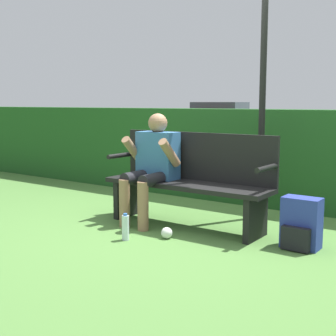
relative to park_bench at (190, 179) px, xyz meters
The scene contains 9 objects.
ground_plane 0.49m from the park_bench, 90.00° to the right, with size 40.00×40.00×0.00m, color #4C7A38.
hedge_back 1.37m from the park_bench, 90.00° to the left, with size 12.00×0.41×1.18m.
park_bench is the anchor object (origin of this frame).
person_seated 0.44m from the park_bench, 162.32° to the right, with size 0.57×0.57×1.14m.
backpack 1.24m from the park_bench, ahead, with size 0.32×0.25×0.45m.
water_bottle 0.89m from the park_bench, 103.75° to the right, with size 0.07×0.07×0.25m.
signpost 1.47m from the park_bench, 57.95° to the left, with size 0.47×0.09×2.97m.
parked_car 11.11m from the park_bench, 117.51° to the left, with size 2.62×4.57×1.26m.
litter_crumple 0.68m from the park_bench, 80.46° to the right, with size 0.11×0.11×0.11m.
Camera 1 is at (2.55, -3.89, 1.26)m, focal length 50.00 mm.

